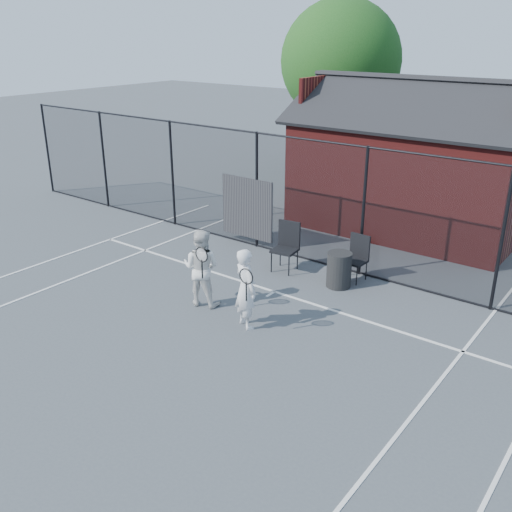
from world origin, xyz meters
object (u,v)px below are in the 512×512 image
Objects in this scene: clubhouse at (413,171)px; player_front at (246,288)px; chair_left at (354,259)px; player_back at (201,268)px; chair_right at (285,248)px; waste_bin at (339,270)px.

clubhouse is 4.09× the size of player_front.
player_front is at bearing -97.75° from chair_left.
clubhouse is at bearing 89.53° from player_front.
player_back is at bearing -119.86° from chair_left.
chair_left is at bearing 9.94° from chair_right.
clubhouse is at bearing 70.67° from chair_right.
clubhouse reaches higher than player_back.
clubhouse is at bearing 79.39° from player_back.
player_front reaches higher than waste_bin.
player_back is 3.10m from waste_bin.
player_back is 1.42× the size of chair_right.
waste_bin is at bearing -7.79° from chair_right.
chair_right is at bearing 109.30° from player_front.
chair_right is (-1.00, -4.90, -1.04)m from clubhouse.
clubhouse is 7.53m from player_back.
waste_bin is (-0.11, -0.50, -0.12)m from chair_left.
player_back is (-1.38, -7.36, -0.79)m from clubhouse.
chair_right is (0.38, 2.46, -0.24)m from player_back.
player_back is 2.05× the size of waste_bin.
chair_left is at bearing 78.86° from player_front.
player_back is at bearing -126.69° from waste_bin.
player_front is 1.39× the size of chair_right.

